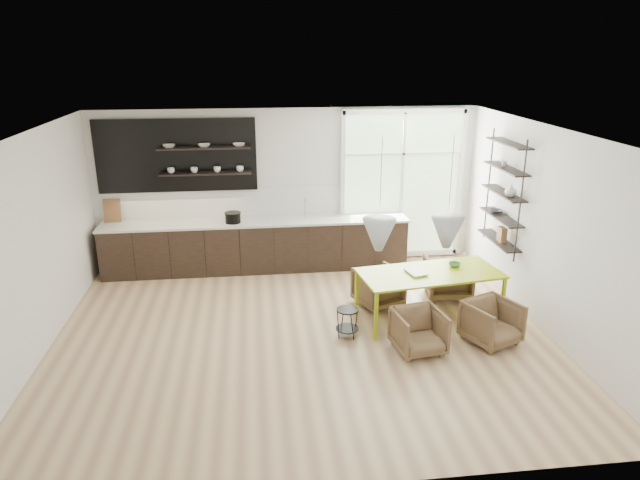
{
  "coord_description": "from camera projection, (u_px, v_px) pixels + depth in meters",
  "views": [
    {
      "loc": [
        -0.62,
        -7.27,
        3.94
      ],
      "look_at": [
        0.32,
        0.6,
        1.23
      ],
      "focal_mm": 32.0,
      "sensor_mm": 36.0,
      "label": 1
    }
  ],
  "objects": [
    {
      "name": "dining_table",
      "position": [
        430.0,
        276.0,
        8.45
      ],
      "size": [
        2.19,
        1.22,
        0.76
      ],
      "rotation": [
        0.0,
        0.0,
        0.14
      ],
      "color": "#9EBB11",
      "rests_on": "ground"
    },
    {
      "name": "wire_stool",
      "position": [
        347.0,
        319.0,
        8.08
      ],
      "size": [
        0.33,
        0.33,
        0.42
      ],
      "rotation": [
        0.0,
        0.0,
        0.33
      ],
      "color": "black",
      "rests_on": "ground"
    },
    {
      "name": "armchair_front_right",
      "position": [
        492.0,
        323.0,
        7.89
      ],
      "size": [
        0.87,
        0.88,
        0.61
      ],
      "primitive_type": "imported",
      "rotation": [
        0.0,
        0.0,
        0.41
      ],
      "color": "brown",
      "rests_on": "ground"
    },
    {
      "name": "armchair_back_left",
      "position": [
        378.0,
        287.0,
        9.06
      ],
      "size": [
        0.85,
        0.86,
        0.61
      ],
      "primitive_type": "imported",
      "rotation": [
        0.0,
        0.0,
        3.51
      ],
      "color": "brown",
      "rests_on": "ground"
    },
    {
      "name": "room",
      "position": [
        333.0,
        215.0,
        8.8
      ],
      "size": [
        7.02,
        6.01,
        2.91
      ],
      "color": "#D5B581",
      "rests_on": "ground"
    },
    {
      "name": "table_bowl",
      "position": [
        455.0,
        265.0,
        8.65
      ],
      "size": [
        0.24,
        0.24,
        0.06
      ],
      "primitive_type": "imported",
      "rotation": [
        0.0,
        0.0,
        0.38
      ],
      "color": "#467D46",
      "rests_on": "dining_table"
    },
    {
      "name": "right_shelving",
      "position": [
        504.0,
        196.0,
        9.12
      ],
      "size": [
        0.26,
        1.22,
        1.9
      ],
      "color": "black",
      "rests_on": "ground"
    },
    {
      "name": "armchair_front_left",
      "position": [
        419.0,
        331.0,
        7.67
      ],
      "size": [
        0.72,
        0.74,
        0.59
      ],
      "primitive_type": "imported",
      "rotation": [
        0.0,
        0.0,
        0.15
      ],
      "color": "brown",
      "rests_on": "ground"
    },
    {
      "name": "armchair_back_right",
      "position": [
        448.0,
        277.0,
        9.37
      ],
      "size": [
        0.78,
        0.8,
        0.67
      ],
      "primitive_type": "imported",
      "rotation": [
        0.0,
        0.0,
        3.05
      ],
      "color": "brown",
      "rests_on": "ground"
    },
    {
      "name": "table_book",
      "position": [
        409.0,
        273.0,
        8.35
      ],
      "size": [
        0.31,
        0.38,
        0.03
      ],
      "primitive_type": "imported",
      "rotation": [
        0.0,
        0.0,
        0.24
      ],
      "color": "white",
      "rests_on": "dining_table"
    },
    {
      "name": "kitchen_run",
      "position": [
        252.0,
        238.0,
        10.43
      ],
      "size": [
        5.54,
        0.69,
        2.75
      ],
      "color": "black",
      "rests_on": "ground"
    }
  ]
}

